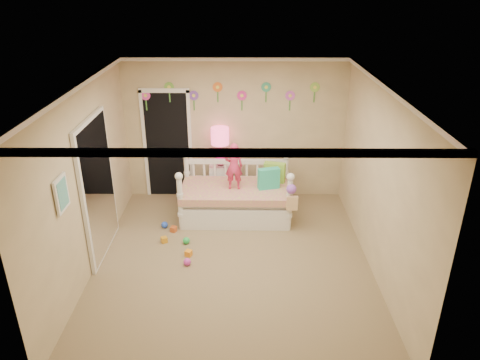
{
  "coord_description": "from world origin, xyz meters",
  "views": [
    {
      "loc": [
        0.14,
        -5.58,
        3.86
      ],
      "look_at": [
        0.1,
        0.6,
        1.05
      ],
      "focal_mm": 33.66,
      "sensor_mm": 36.0,
      "label": 1
    }
  ],
  "objects_px": {
    "table_lamp": "(220,141)",
    "daybed": "(235,190)",
    "child": "(234,166)",
    "nightstand": "(221,182)"
  },
  "relations": [
    {
      "from": "daybed",
      "to": "table_lamp",
      "type": "bearing_deg",
      "value": 112.78
    },
    {
      "from": "daybed",
      "to": "table_lamp",
      "type": "height_order",
      "value": "table_lamp"
    },
    {
      "from": "daybed",
      "to": "nightstand",
      "type": "bearing_deg",
      "value": 112.78
    },
    {
      "from": "daybed",
      "to": "table_lamp",
      "type": "xyz_separation_m",
      "value": [
        -0.29,
        0.7,
        0.65
      ]
    },
    {
      "from": "daybed",
      "to": "nightstand",
      "type": "xyz_separation_m",
      "value": [
        -0.29,
        0.7,
        -0.17
      ]
    },
    {
      "from": "daybed",
      "to": "table_lamp",
      "type": "relative_size",
      "value": 2.63
    },
    {
      "from": "table_lamp",
      "to": "child",
      "type": "bearing_deg",
      "value": -70.88
    },
    {
      "from": "table_lamp",
      "to": "daybed",
      "type": "bearing_deg",
      "value": -67.82
    },
    {
      "from": "daybed",
      "to": "child",
      "type": "relative_size",
      "value": 2.3
    },
    {
      "from": "child",
      "to": "nightstand",
      "type": "height_order",
      "value": "child"
    }
  ]
}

